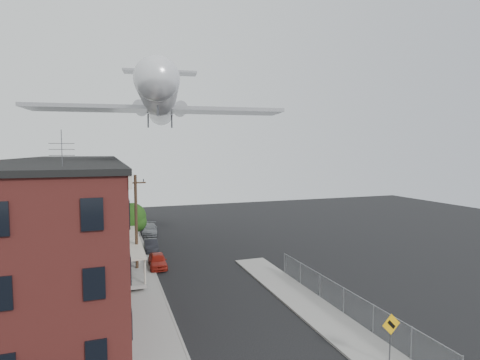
# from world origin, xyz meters

# --- Properties ---
(sidewalk_left) EXTENTS (3.00, 62.00, 0.12)m
(sidewalk_left) POSITION_xyz_m (-5.50, 24.00, 0.06)
(sidewalk_left) COLOR gray
(sidewalk_left) RESTS_ON ground
(sidewalk_right) EXTENTS (3.00, 26.00, 0.12)m
(sidewalk_right) POSITION_xyz_m (5.50, 6.00, 0.06)
(sidewalk_right) COLOR gray
(sidewalk_right) RESTS_ON ground
(curb_left) EXTENTS (0.15, 62.00, 0.14)m
(curb_left) POSITION_xyz_m (-4.05, 24.00, 0.07)
(curb_left) COLOR gray
(curb_left) RESTS_ON ground
(curb_right) EXTENTS (0.15, 26.00, 0.14)m
(curb_right) POSITION_xyz_m (4.05, 6.00, 0.07)
(curb_right) COLOR gray
(curb_right) RESTS_ON ground
(corner_building) EXTENTS (10.31, 12.30, 12.15)m
(corner_building) POSITION_xyz_m (-12.00, 7.00, 5.16)
(corner_building) COLOR #381311
(corner_building) RESTS_ON ground
(row_house_a) EXTENTS (11.98, 7.00, 10.30)m
(row_house_a) POSITION_xyz_m (-11.96, 16.50, 5.13)
(row_house_a) COLOR slate
(row_house_a) RESTS_ON ground
(row_house_b) EXTENTS (11.98, 7.00, 10.30)m
(row_house_b) POSITION_xyz_m (-11.96, 23.50, 5.13)
(row_house_b) COLOR #6E6457
(row_house_b) RESTS_ON ground
(row_house_c) EXTENTS (11.98, 7.00, 10.30)m
(row_house_c) POSITION_xyz_m (-11.96, 30.50, 5.13)
(row_house_c) COLOR slate
(row_house_c) RESTS_ON ground
(row_house_d) EXTENTS (11.98, 7.00, 10.30)m
(row_house_d) POSITION_xyz_m (-11.96, 37.50, 5.13)
(row_house_d) COLOR #6E6457
(row_house_d) RESTS_ON ground
(row_house_e) EXTENTS (11.98, 7.00, 10.30)m
(row_house_e) POSITION_xyz_m (-11.96, 44.50, 5.13)
(row_house_e) COLOR slate
(row_house_e) RESTS_ON ground
(chainlink_fence) EXTENTS (0.06, 18.06, 1.90)m
(chainlink_fence) POSITION_xyz_m (7.00, 5.00, 1.00)
(chainlink_fence) COLOR gray
(chainlink_fence) RESTS_ON ground
(warning_sign) EXTENTS (1.10, 0.11, 2.80)m
(warning_sign) POSITION_xyz_m (5.60, -1.03, 1.88)
(warning_sign) COLOR #515156
(warning_sign) RESTS_ON ground
(utility_pole) EXTENTS (1.80, 0.26, 9.00)m
(utility_pole) POSITION_xyz_m (-5.60, 18.00, 4.67)
(utility_pole) COLOR black
(utility_pole) RESTS_ON ground
(street_tree) EXTENTS (3.22, 3.20, 5.20)m
(street_tree) POSITION_xyz_m (-5.27, 27.92, 3.45)
(street_tree) COLOR black
(street_tree) RESTS_ON ground
(car_near) EXTENTS (1.77, 4.08, 1.37)m
(car_near) POSITION_xyz_m (-3.60, 19.65, 0.68)
(car_near) COLOR maroon
(car_near) RESTS_ON ground
(car_mid) EXTENTS (1.51, 4.01, 1.31)m
(car_mid) POSITION_xyz_m (-3.56, 25.85, 0.65)
(car_mid) COLOR black
(car_mid) RESTS_ON ground
(car_far) EXTENTS (2.45, 4.91, 1.37)m
(car_far) POSITION_xyz_m (-2.78, 34.53, 0.69)
(car_far) COLOR slate
(car_far) RESTS_ON ground
(airplane) EXTENTS (24.66, 28.16, 8.10)m
(airplane) POSITION_xyz_m (-2.60, 23.96, 16.21)
(airplane) COLOR silver
(airplane) RESTS_ON ground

